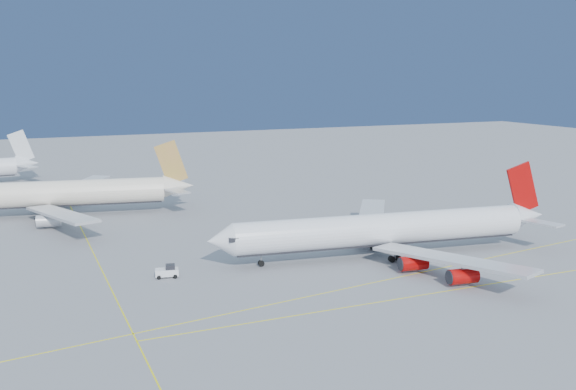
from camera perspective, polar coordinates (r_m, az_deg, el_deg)
The scene contains 5 objects.
ground at distance 105.32m, azimuth 7.28°, elevation -6.49°, with size 500.00×500.00×0.00m, color slate.
taxiway_lines at distance 104.47m, azimuth -1.52°, elevation -6.54°, with size 118.86×140.00×0.02m.
airliner_virgin at distance 111.85m, azimuth 8.93°, elevation -3.04°, with size 62.69×55.93×15.47m.
airliner_etihad at distance 150.54m, azimuth -20.23°, elevation 0.09°, with size 62.24×56.85×16.30m.
pushback_tug at distance 101.62m, azimuth -10.65°, elevation -6.69°, with size 3.83×2.78×1.99m.
Camera 1 is at (-51.90, -86.24, 31.01)m, focal length 40.00 mm.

